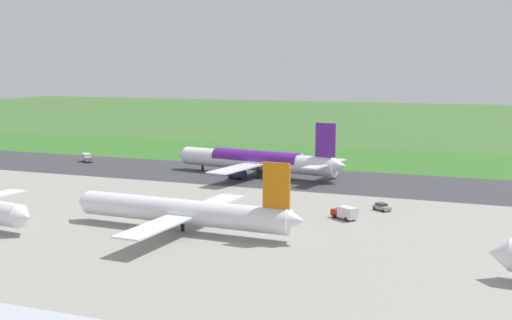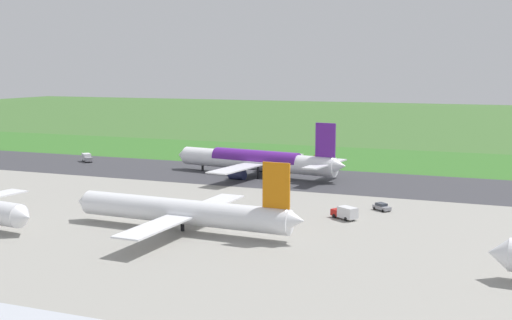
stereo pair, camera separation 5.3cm
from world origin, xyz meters
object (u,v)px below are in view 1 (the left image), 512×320
Objects in this scene: service_truck_baggage at (87,158)px; service_truck_fuel at (345,213)px; airliner_parked_mid at (184,211)px; traffic_cone_orange at (305,161)px; service_car_followme at (382,207)px; airliner_main at (257,161)px; no_stopping_sign at (315,158)px.

service_truck_baggage is 0.96× the size of service_truck_fuel.
airliner_parked_mid reaches higher than service_truck_baggage.
service_truck_baggage is 108.37m from service_truck_fuel.
airliner_parked_mid reaches higher than service_truck_fuel.
service_truck_baggage is 10.60× the size of traffic_cone_orange.
airliner_parked_mid is 7.89× the size of service_truck_fuel.
service_truck_baggage is 1.33× the size of service_car_followme.
airliner_main is 8.87× the size of service_truck_fuel.
traffic_cone_orange is (31.32, -73.30, -1.13)m from service_truck_fuel.
no_stopping_sign is (2.68, -95.08, -2.44)m from airliner_parked_mid.
no_stopping_sign reaches higher than service_car_followme.
service_truck_fuel is 2.61× the size of no_stopping_sign.
traffic_cone_orange is (36.58, -62.45, -0.57)m from service_car_followme.
service_truck_fuel reaches higher than traffic_cone_orange.
service_truck_baggage is at bearing 20.74° from traffic_cone_orange.
airliner_parked_mid is 99.23m from service_truck_baggage.
no_stopping_sign is (28.21, -74.67, -0.01)m from service_truck_fuel.
airliner_parked_mid is at bearing 136.04° from service_truck_baggage.
no_stopping_sign reaches higher than traffic_cone_orange.
service_car_followme is 1.88× the size of no_stopping_sign.
airliner_main is at bearing -80.82° from airliner_parked_mid.
service_car_followme is 0.72× the size of service_truck_fuel.
airliner_parked_mid is 87.42× the size of traffic_cone_orange.
service_truck_baggage and service_truck_fuel have the same top height.
airliner_parked_mid is at bearing 45.43° from service_car_followme.
service_car_followme is (-41.02, 32.05, -3.51)m from airliner_main.
no_stopping_sign is at bearing -156.09° from traffic_cone_orange.
service_car_followme is at bearing -115.88° from service_truck_fuel.
airliner_parked_mid is 95.15m from no_stopping_sign.
airliner_parked_mid is 32.77m from service_truck_fuel.
service_truck_fuel is (5.26, 10.84, 0.56)m from service_car_followme.
airliner_parked_mid is at bearing 38.64° from service_truck_fuel.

